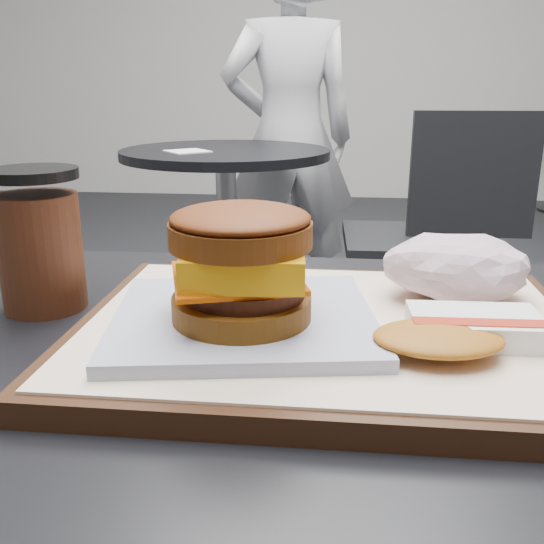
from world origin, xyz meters
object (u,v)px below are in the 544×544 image
at_px(hash_brown, 459,332).
at_px(coffee_cup, 40,245).
at_px(breakfast_sandwich, 243,278).
at_px(neighbor_chair, 430,227).
at_px(crumpled_wrapper, 456,267).
at_px(serving_tray, 328,333).
at_px(patron, 289,138).
at_px(neighbor_table, 227,208).

bearing_deg(hash_brown, coffee_cup, 164.97).
relative_size(breakfast_sandwich, neighbor_chair, 0.24).
distance_m(hash_brown, crumpled_wrapper, 0.10).
relative_size(serving_tray, neighbor_chair, 0.43).
relative_size(hash_brown, patron, 0.08).
distance_m(hash_brown, patron, 2.10).
xyz_separation_m(crumpled_wrapper, neighbor_chair, (0.21, 1.49, -0.31)).
height_order(hash_brown, coffee_cup, coffee_cup).
bearing_deg(crumpled_wrapper, patron, 98.50).
xyz_separation_m(breakfast_sandwich, coffee_cup, (-0.19, 0.08, -0.00)).
distance_m(serving_tray, neighbor_table, 1.65).
height_order(coffee_cup, patron, patron).
bearing_deg(patron, hash_brown, 83.32).
bearing_deg(serving_tray, crumpled_wrapper, 31.45).
xyz_separation_m(hash_brown, patron, (-0.28, 2.08, -0.05)).
xyz_separation_m(hash_brown, crumpled_wrapper, (0.01, 0.10, 0.02)).
bearing_deg(coffee_cup, hash_brown, -15.03).
bearing_deg(patron, crumpled_wrapper, 84.12).
bearing_deg(neighbor_table, coffee_cup, -85.55).
distance_m(serving_tray, hash_brown, 0.10).
distance_m(breakfast_sandwich, neighbor_chair, 1.65).
bearing_deg(patron, neighbor_table, 54.16).
distance_m(hash_brown, neighbor_table, 1.71).
relative_size(serving_tray, hash_brown, 3.13).
xyz_separation_m(hash_brown, neighbor_table, (-0.46, 1.63, -0.25)).
height_order(serving_tray, crumpled_wrapper, crumpled_wrapper).
xyz_separation_m(serving_tray, patron, (-0.19, 2.05, -0.03)).
bearing_deg(crumpled_wrapper, breakfast_sandwich, -152.39).
relative_size(serving_tray, breakfast_sandwich, 1.78).
xyz_separation_m(neighbor_chair, patron, (-0.51, 0.49, 0.24)).
height_order(crumpled_wrapper, neighbor_chair, neighbor_chair).
distance_m(breakfast_sandwich, neighbor_table, 1.67).
bearing_deg(neighbor_table, patron, 68.54).
relative_size(coffee_cup, patron, 0.08).
height_order(serving_tray, patron, patron).
height_order(crumpled_wrapper, neighbor_table, crumpled_wrapper).
distance_m(crumpled_wrapper, patron, 2.01).
relative_size(hash_brown, neighbor_chair, 0.14).
xyz_separation_m(crumpled_wrapper, coffee_cup, (-0.36, -0.01, 0.01)).
distance_m(crumpled_wrapper, neighbor_chair, 1.54).
height_order(neighbor_table, patron, patron).
bearing_deg(crumpled_wrapper, hash_brown, -98.33).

